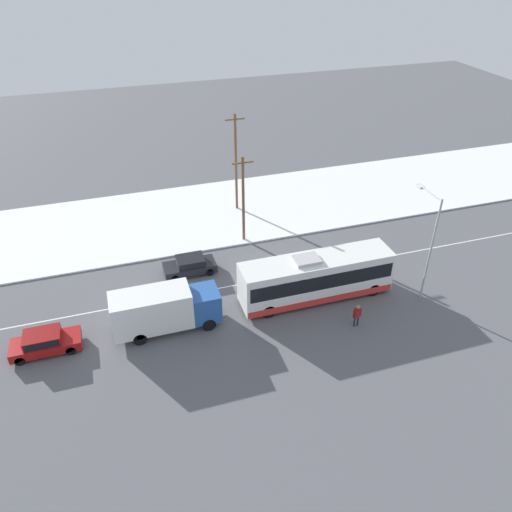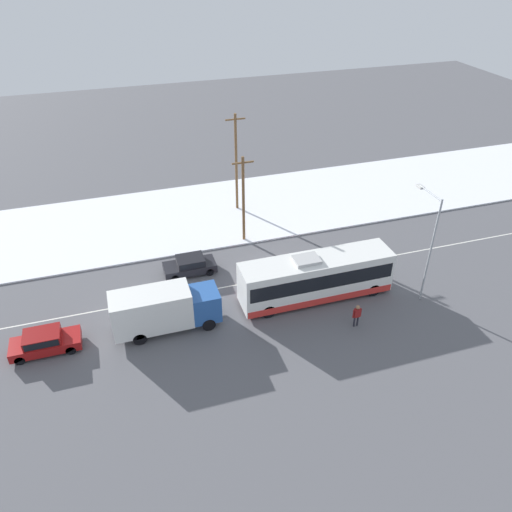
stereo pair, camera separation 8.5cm
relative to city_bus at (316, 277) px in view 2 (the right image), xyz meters
name	(u,v)px [view 2 (the right image)]	position (x,y,z in m)	size (l,w,h in m)	color
ground_plane	(276,278)	(-1.90, 3.11, -1.74)	(120.00, 120.00, 0.00)	#56565B
snow_lot	(236,209)	(-1.90, 14.79, -1.68)	(80.00, 12.67, 0.12)	white
lane_marking_center	(276,278)	(-1.90, 3.11, -1.74)	(60.00, 0.12, 0.00)	silver
city_bus	(316,277)	(0.00, 0.00, 0.00)	(11.10, 2.57, 3.56)	white
box_truck	(163,309)	(-10.97, -0.17, -0.03)	(7.09, 2.30, 3.09)	silver
sedan_car	(190,265)	(-8.09, 5.74, -0.97)	(4.01, 1.80, 1.40)	black
parked_car_near_truck	(44,341)	(-18.58, 0.02, -0.94)	(4.32, 1.80, 1.46)	maroon
pedestrian_at_stop	(357,313)	(1.40, -3.80, -0.65)	(0.64, 0.28, 1.77)	#23232D
streetlamp	(429,236)	(7.25, -2.02, 3.35)	(0.36, 2.83, 8.11)	#9EA3A8
utility_pole_roadside	(243,198)	(-2.71, 9.19, 2.28)	(1.80, 0.24, 7.67)	brown
utility_pole_snowlot	(236,162)	(-1.71, 14.89, 3.09)	(1.80, 0.24, 9.28)	brown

